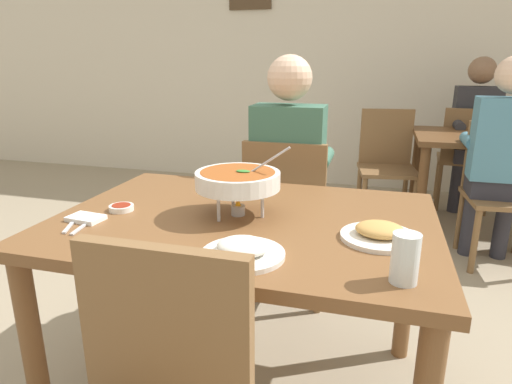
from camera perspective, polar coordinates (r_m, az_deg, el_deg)
name	(u,v)px	position (r m, az deg, el deg)	size (l,w,h in m)	color
cafe_rear_partition	(341,37)	(4.72, 10.93, 19.07)	(10.00, 0.10, 3.00)	beige
dining_table_main	(245,243)	(1.61, -1.45, -6.64)	(1.33, 0.95, 0.75)	brown
chair_diner_main	(287,212)	(2.35, 4.04, -2.59)	(0.44, 0.44, 0.90)	brown
diner_main	(289,167)	(2.31, 4.32, 3.20)	(0.40, 0.45, 1.31)	#2D2D38
curry_bowl	(238,180)	(1.55, -2.36, 1.50)	(0.33, 0.30, 0.26)	silver
rice_plate	(243,250)	(1.26, -1.70, -7.54)	(0.24, 0.24, 0.06)	white
appetizer_plate	(380,233)	(1.43, 15.65, -5.16)	(0.24, 0.24, 0.06)	white
sauce_dish	(121,208)	(1.71, -16.97, -1.93)	(0.09, 0.09, 0.02)	white
napkin_folded	(86,218)	(1.65, -21.11, -3.17)	(0.12, 0.08, 0.02)	white
fork_utensil	(72,224)	(1.62, -22.69, -3.79)	(0.01, 0.17, 0.01)	silver
spoon_utensil	(84,225)	(1.59, -21.27, -4.00)	(0.01, 0.17, 0.01)	silver
drink_glass	(405,261)	(1.17, 18.66, -8.42)	(0.07, 0.07, 0.13)	silver
dining_table_far	(484,153)	(3.72, 27.34, 4.47)	(1.00, 0.80, 0.75)	brown
chair_bg_left	(466,153)	(4.22, 25.46, 4.52)	(0.48, 0.48, 0.90)	brown
chair_bg_middle	(501,184)	(3.27, 29.02, 0.90)	(0.47, 0.47, 0.90)	brown
chair_bg_corner	(386,159)	(3.75, 16.48, 4.12)	(0.50, 0.50, 0.90)	brown
patron_bg_left	(475,126)	(4.20, 26.44, 7.64)	(0.40, 0.45, 1.31)	#2D2D38
patron_bg_middle	(501,150)	(3.14, 29.07, 4.73)	(0.40, 0.45, 1.31)	#2D2D38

